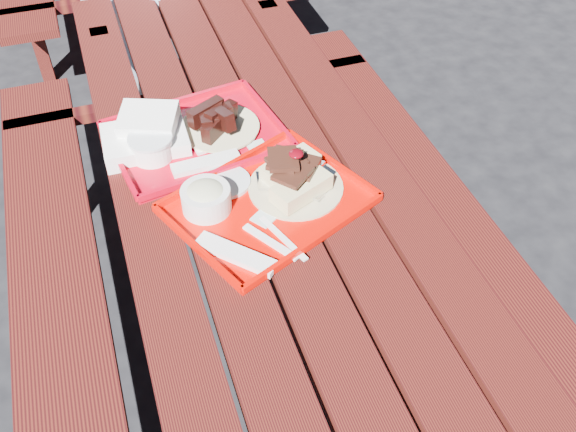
% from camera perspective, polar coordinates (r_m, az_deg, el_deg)
% --- Properties ---
extents(ground, '(60.00, 60.00, 0.00)m').
position_cam_1_polar(ground, '(2.18, -1.30, -12.68)').
color(ground, black).
rests_on(ground, ground).
extents(picnic_table_near, '(1.41, 2.40, 0.75)m').
position_cam_1_polar(picnic_table_near, '(1.73, -1.60, -2.74)').
color(picnic_table_near, '#4A160E').
rests_on(picnic_table_near, ground).
extents(near_tray, '(0.54, 0.49, 0.14)m').
position_cam_1_polar(near_tray, '(1.55, -2.27, 2.01)').
color(near_tray, '#D30900').
rests_on(near_tray, picnic_table_near).
extents(far_tray, '(0.50, 0.41, 0.08)m').
position_cam_1_polar(far_tray, '(1.75, -8.33, 6.99)').
color(far_tray, '#BA0318').
rests_on(far_tray, picnic_table_near).
extents(white_cloth, '(0.22, 0.20, 0.09)m').
position_cam_1_polar(white_cloth, '(1.76, -12.49, 7.04)').
color(white_cloth, white).
rests_on(white_cloth, picnic_table_near).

